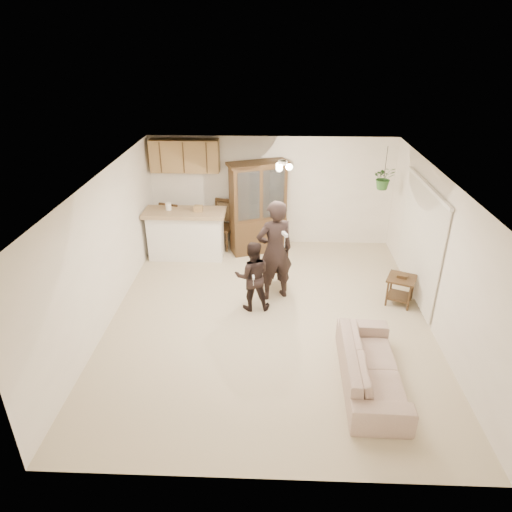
{
  "coord_description": "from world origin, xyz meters",
  "views": [
    {
      "loc": [
        0.04,
        -6.75,
        4.53
      ],
      "look_at": [
        -0.24,
        0.4,
        1.0
      ],
      "focal_mm": 32.0,
      "sensor_mm": 36.0,
      "label": 1
    }
  ],
  "objects_px": {
    "adult": "(275,254)",
    "chair_hutch_right": "(275,274)",
    "china_hutch": "(258,209)",
    "chair_hutch_left": "(222,234)",
    "child": "(252,275)",
    "side_table": "(400,290)",
    "sofa": "(372,363)",
    "chair_bar": "(166,241)"
  },
  "relations": [
    {
      "from": "child",
      "to": "china_hutch",
      "type": "distance_m",
      "value": 2.47
    },
    {
      "from": "chair_hutch_left",
      "to": "chair_bar",
      "type": "bearing_deg",
      "value": -143.55
    },
    {
      "from": "sofa",
      "to": "side_table",
      "type": "xyz_separation_m",
      "value": [
        0.93,
        2.19,
        -0.09
      ]
    },
    {
      "from": "sofa",
      "to": "chair_hutch_left",
      "type": "relative_size",
      "value": 1.68
    },
    {
      "from": "sofa",
      "to": "child",
      "type": "relative_size",
      "value": 1.39
    },
    {
      "from": "chair_bar",
      "to": "sofa",
      "type": "bearing_deg",
      "value": -29.18
    },
    {
      "from": "adult",
      "to": "chair_hutch_left",
      "type": "bearing_deg",
      "value": -82.58
    },
    {
      "from": "china_hutch",
      "to": "chair_bar",
      "type": "height_order",
      "value": "china_hutch"
    },
    {
      "from": "chair_bar",
      "to": "chair_hutch_left",
      "type": "distance_m",
      "value": 1.28
    },
    {
      "from": "chair_hutch_left",
      "to": "chair_hutch_right",
      "type": "xyz_separation_m",
      "value": [
        1.23,
        -1.83,
        -0.03
      ]
    },
    {
      "from": "sofa",
      "to": "china_hutch",
      "type": "xyz_separation_m",
      "value": [
        -1.76,
        4.38,
        0.65
      ]
    },
    {
      "from": "adult",
      "to": "chair_bar",
      "type": "distance_m",
      "value": 3.05
    },
    {
      "from": "sofa",
      "to": "child",
      "type": "bearing_deg",
      "value": 44.17
    },
    {
      "from": "child",
      "to": "china_hutch",
      "type": "xyz_separation_m",
      "value": [
        0.01,
        2.45,
        0.34
      ]
    },
    {
      "from": "adult",
      "to": "side_table",
      "type": "bearing_deg",
      "value": 154.71
    },
    {
      "from": "china_hutch",
      "to": "chair_hutch_left",
      "type": "xyz_separation_m",
      "value": [
        -0.84,
        0.14,
        -0.7
      ]
    },
    {
      "from": "child",
      "to": "chair_hutch_right",
      "type": "distance_m",
      "value": 0.95
    },
    {
      "from": "china_hutch",
      "to": "chair_hutch_right",
      "type": "relative_size",
      "value": 2.06
    },
    {
      "from": "sofa",
      "to": "side_table",
      "type": "bearing_deg",
      "value": -21.41
    },
    {
      "from": "child",
      "to": "chair_bar",
      "type": "height_order",
      "value": "child"
    },
    {
      "from": "chair_hutch_left",
      "to": "child",
      "type": "bearing_deg",
      "value": -55.42
    },
    {
      "from": "adult",
      "to": "sofa",
      "type": "bearing_deg",
      "value": 98.88
    },
    {
      "from": "child",
      "to": "chair_hutch_right",
      "type": "bearing_deg",
      "value": -123.48
    },
    {
      "from": "sofa",
      "to": "chair_hutch_left",
      "type": "height_order",
      "value": "chair_hutch_left"
    },
    {
      "from": "side_table",
      "to": "chair_bar",
      "type": "relative_size",
      "value": 0.57
    },
    {
      "from": "sofa",
      "to": "chair_hutch_left",
      "type": "distance_m",
      "value": 5.21
    },
    {
      "from": "side_table",
      "to": "chair_bar",
      "type": "distance_m",
      "value": 5.1
    },
    {
      "from": "sofa",
      "to": "chair_bar",
      "type": "distance_m",
      "value": 5.59
    },
    {
      "from": "chair_hutch_left",
      "to": "side_table",
      "type": "bearing_deg",
      "value": -16.52
    },
    {
      "from": "chair_bar",
      "to": "chair_hutch_left",
      "type": "relative_size",
      "value": 1.01
    },
    {
      "from": "china_hutch",
      "to": "side_table",
      "type": "relative_size",
      "value": 3.21
    },
    {
      "from": "adult",
      "to": "china_hutch",
      "type": "height_order",
      "value": "china_hutch"
    },
    {
      "from": "child",
      "to": "chair_bar",
      "type": "relative_size",
      "value": 1.2
    },
    {
      "from": "adult",
      "to": "chair_hutch_right",
      "type": "bearing_deg",
      "value": -113.75
    },
    {
      "from": "chair_hutch_left",
      "to": "china_hutch",
      "type": "bearing_deg",
      "value": 7.16
    },
    {
      "from": "side_table",
      "to": "chair_bar",
      "type": "xyz_separation_m",
      "value": [
        -4.74,
        1.9,
        0.04
      ]
    },
    {
      "from": "side_table",
      "to": "china_hutch",
      "type": "bearing_deg",
      "value": 140.93
    },
    {
      "from": "adult",
      "to": "chair_hutch_right",
      "type": "distance_m",
      "value": 0.71
    },
    {
      "from": "adult",
      "to": "chair_bar",
      "type": "bearing_deg",
      "value": -57.53
    },
    {
      "from": "child",
      "to": "side_table",
      "type": "distance_m",
      "value": 2.74
    },
    {
      "from": "sofa",
      "to": "adult",
      "type": "bearing_deg",
      "value": 32.2
    },
    {
      "from": "adult",
      "to": "china_hutch",
      "type": "relative_size",
      "value": 0.88
    }
  ]
}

